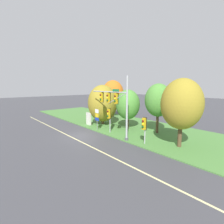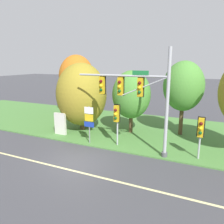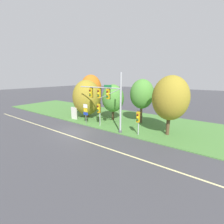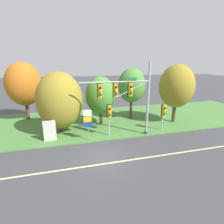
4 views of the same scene
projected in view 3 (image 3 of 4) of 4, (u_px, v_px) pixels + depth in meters
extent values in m
plane|color=#3D3D42|center=(74.00, 131.00, 18.86)|extent=(160.00, 160.00, 0.00)
cube|color=beige|center=(66.00, 134.00, 17.90)|extent=(36.00, 0.16, 0.01)
cube|color=#477A38|center=(112.00, 117.00, 25.41)|extent=(48.00, 11.50, 0.10)
cylinder|color=#9EA0A5|center=(121.00, 104.00, 17.45)|extent=(0.22, 0.22, 7.13)
cylinder|color=#4C4C51|center=(120.00, 131.00, 18.23)|extent=(0.40, 0.40, 0.30)
cylinder|color=#9EA0A5|center=(99.00, 87.00, 18.87)|extent=(6.49, 0.14, 0.14)
cylinder|color=#9EA0A5|center=(109.00, 94.00, 18.12)|extent=(3.28, 0.08, 1.47)
cube|color=gold|center=(108.00, 94.00, 18.24)|extent=(0.34, 0.28, 1.22)
cube|color=black|center=(109.00, 94.00, 18.36)|extent=(0.46, 0.04, 1.34)
sphere|color=#4C0C0C|center=(107.00, 92.00, 18.03)|extent=(0.22, 0.22, 0.22)
sphere|color=yellow|center=(107.00, 94.00, 18.09)|extent=(0.22, 0.22, 0.22)
sphere|color=#0C4219|center=(107.00, 97.00, 18.16)|extent=(0.22, 0.22, 0.22)
cube|color=gold|center=(99.00, 93.00, 19.03)|extent=(0.34, 0.28, 1.22)
cube|color=black|center=(100.00, 93.00, 19.16)|extent=(0.46, 0.04, 1.34)
sphere|color=#4C0C0C|center=(98.00, 91.00, 18.82)|extent=(0.22, 0.22, 0.22)
sphere|color=yellow|center=(98.00, 93.00, 18.89)|extent=(0.22, 0.22, 0.22)
sphere|color=#0C4219|center=(98.00, 96.00, 18.96)|extent=(0.22, 0.22, 0.22)
cube|color=gold|center=(91.00, 93.00, 19.83)|extent=(0.34, 0.28, 1.22)
cube|color=black|center=(92.00, 92.00, 19.96)|extent=(0.46, 0.04, 1.34)
sphere|color=#4C0C0C|center=(90.00, 90.00, 19.62)|extent=(0.22, 0.22, 0.22)
sphere|color=yellow|center=(90.00, 93.00, 19.69)|extent=(0.22, 0.22, 0.22)
sphere|color=#0C4219|center=(90.00, 95.00, 19.76)|extent=(0.22, 0.22, 0.22)
cube|color=#196B33|center=(108.00, 86.00, 17.98)|extent=(1.10, 0.04, 0.28)
cylinder|color=#9EA0A5|center=(100.00, 115.00, 20.50)|extent=(0.12, 0.12, 3.06)
cube|color=gold|center=(99.00, 108.00, 20.12)|extent=(0.34, 0.28, 1.22)
cube|color=black|center=(100.00, 108.00, 20.25)|extent=(0.46, 0.04, 1.34)
sphere|color=#4C0C0C|center=(98.00, 106.00, 19.91)|extent=(0.22, 0.22, 0.22)
sphere|color=yellow|center=(98.00, 108.00, 19.98)|extent=(0.22, 0.22, 0.22)
sphere|color=#0C4219|center=(98.00, 111.00, 20.05)|extent=(0.22, 0.22, 0.22)
cylinder|color=#9EA0A5|center=(139.00, 123.00, 17.26)|extent=(0.12, 0.12, 2.74)
cube|color=gold|center=(138.00, 117.00, 16.92)|extent=(0.34, 0.28, 1.22)
cube|color=black|center=(139.00, 117.00, 17.05)|extent=(0.46, 0.04, 1.34)
sphere|color=#4C0C0C|center=(138.00, 115.00, 16.71)|extent=(0.22, 0.22, 0.22)
sphere|color=yellow|center=(137.00, 117.00, 16.78)|extent=(0.22, 0.22, 0.22)
sphere|color=#0C4219|center=(137.00, 120.00, 16.85)|extent=(0.22, 0.22, 0.22)
cylinder|color=slate|center=(86.00, 114.00, 21.27)|extent=(0.08, 0.08, 2.93)
cube|color=white|center=(85.00, 106.00, 20.98)|extent=(0.76, 0.03, 0.51)
cube|color=gold|center=(86.00, 110.00, 21.12)|extent=(0.73, 0.03, 0.53)
cube|color=#193399|center=(86.00, 114.00, 21.24)|extent=(0.86, 0.03, 0.40)
cylinder|color=#4C3823|center=(92.00, 101.00, 31.61)|extent=(0.42, 0.42, 3.25)
ellipsoid|color=#B76019|center=(91.00, 88.00, 30.97)|extent=(4.23, 4.23, 5.29)
cylinder|color=#4C3823|center=(87.00, 111.00, 24.89)|extent=(0.46, 0.46, 2.07)
ellipsoid|color=olive|center=(87.00, 98.00, 24.36)|extent=(4.56, 4.56, 5.70)
cylinder|color=#4C3823|center=(113.00, 112.00, 23.31)|extent=(0.34, 0.34, 2.50)
ellipsoid|color=#478433|center=(113.00, 98.00, 22.81)|extent=(3.36, 3.36, 4.19)
cylinder|color=#4C3823|center=(141.00, 112.00, 21.86)|extent=(0.34, 0.34, 3.31)
ellipsoid|color=#478433|center=(142.00, 94.00, 21.27)|extent=(3.36, 3.36, 4.20)
cylinder|color=#4C3823|center=(168.00, 121.00, 17.27)|extent=(0.40, 0.40, 3.21)
ellipsoid|color=olive|center=(170.00, 98.00, 16.65)|extent=(4.00, 4.00, 5.00)
cube|color=beige|center=(74.00, 113.00, 23.92)|extent=(1.10, 0.24, 1.90)
cube|color=#4C4C51|center=(73.00, 118.00, 24.35)|extent=(0.10, 0.20, 0.10)
cube|color=#4C4C51|center=(76.00, 119.00, 23.90)|extent=(0.10, 0.20, 0.10)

